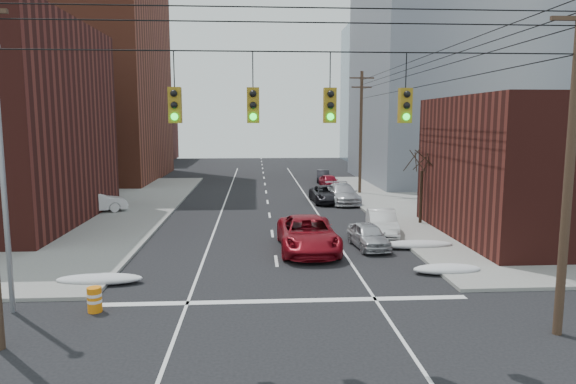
{
  "coord_description": "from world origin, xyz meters",
  "views": [
    {
      "loc": [
        -0.94,
        -11.83,
        6.68
      ],
      "look_at": [
        0.71,
        14.41,
        3.0
      ],
      "focal_mm": 32.0,
      "sensor_mm": 36.0,
      "label": 1
    }
  ],
  "objects": [
    {
      "name": "parked_car_e",
      "position": [
        6.4,
        38.85,
        0.64
      ],
      "size": [
        1.93,
        3.93,
        1.29
      ],
      "primitive_type": "imported",
      "rotation": [
        0.0,
        0.0,
        0.11
      ],
      "color": "maroon",
      "rests_on": "ground"
    },
    {
      "name": "lot_car_a",
      "position": [
        -12.51,
        25.16,
        0.89
      ],
      "size": [
        4.74,
        3.25,
        1.48
      ],
      "primitive_type": "imported",
      "rotation": [
        0.0,
        0.0,
        1.99
      ],
      "color": "silver",
      "rests_on": "sidewalk_nw"
    },
    {
      "name": "snow_east_far",
      "position": [
        7.4,
        14.0,
        0.21
      ],
      "size": [
        4.0,
        1.08,
        0.42
      ],
      "primitive_type": "ellipsoid",
      "color": "silver",
      "rests_on": "ground"
    },
    {
      "name": "parked_car_d",
      "position": [
        6.07,
        28.95,
        0.78
      ],
      "size": [
        2.44,
        5.47,
        1.56
      ],
      "primitive_type": "imported",
      "rotation": [
        0.0,
        0.0,
        0.05
      ],
      "color": "#B9B9BE",
      "rests_on": "ground"
    },
    {
      "name": "building_office",
      "position": [
        22.0,
        44.0,
        12.5
      ],
      "size": [
        22.0,
        20.0,
        25.0
      ],
      "primitive_type": "cube",
      "color": "gray",
      "rests_on": "ground"
    },
    {
      "name": "parked_car_b",
      "position": [
        6.4,
        17.23,
        0.73
      ],
      "size": [
        2.11,
        4.6,
        1.46
      ],
      "primitive_type": "imported",
      "rotation": [
        0.0,
        0.0,
        -0.13
      ],
      "color": "silver",
      "rests_on": "ground"
    },
    {
      "name": "snow_nw",
      "position": [
        -7.4,
        9.0,
        0.21
      ],
      "size": [
        3.5,
        1.08,
        0.42
      ],
      "primitive_type": "ellipsoid",
      "color": "silver",
      "rests_on": "ground"
    },
    {
      "name": "building_brick_tall",
      "position": [
        -24.0,
        48.0,
        15.0
      ],
      "size": [
        24.0,
        20.0,
        30.0
      ],
      "primitive_type": "cube",
      "color": "brown",
      "rests_on": "ground"
    },
    {
      "name": "building_brick_far",
      "position": [
        -26.0,
        74.0,
        6.0
      ],
      "size": [
        22.0,
        18.0,
        12.0
      ],
      "primitive_type": "cube",
      "color": "#481A15",
      "rests_on": "ground"
    },
    {
      "name": "bare_tree",
      "position": [
        9.59,
        20.0,
        2.32
      ],
      "size": [
        2.09,
        2.2,
        4.93
      ],
      "color": "black",
      "rests_on": "ground"
    },
    {
      "name": "utility_pole_right",
      "position": [
        8.5,
        3.0,
        5.78
      ],
      "size": [
        2.2,
        0.28,
        11.0
      ],
      "color": "#473323",
      "rests_on": "ground"
    },
    {
      "name": "building_glass",
      "position": [
        24.0,
        70.0,
        11.0
      ],
      "size": [
        20.0,
        18.0,
        22.0
      ],
      "primitive_type": "cube",
      "color": "gray",
      "rests_on": "ground"
    },
    {
      "name": "lot_car_c",
      "position": [
        -17.12,
        21.46,
        0.94
      ],
      "size": [
        5.71,
        3.09,
        1.57
      ],
      "primitive_type": "imported",
      "rotation": [
        0.0,
        0.0,
        1.74
      ],
      "color": "black",
      "rests_on": "sidewalk_nw"
    },
    {
      "name": "lot_car_b",
      "position": [
        -15.34,
        27.34,
        0.92
      ],
      "size": [
        5.76,
        3.09,
        1.54
      ],
      "primitive_type": "imported",
      "rotation": [
        0.0,
        0.0,
        1.67
      ],
      "color": "#B8B8BD",
      "rests_on": "sidewalk_nw"
    },
    {
      "name": "street_light",
      "position": [
        -9.5,
        6.0,
        5.54
      ],
      "size": [
        0.44,
        0.44,
        9.32
      ],
      "color": "gray",
      "rests_on": "ground"
    },
    {
      "name": "parked_car_a",
      "position": [
        4.95,
        14.3,
        0.66
      ],
      "size": [
        1.92,
        3.99,
        1.31
      ],
      "primitive_type": "imported",
      "rotation": [
        0.0,
        0.0,
        0.1
      ],
      "color": "#B7B8BD",
      "rests_on": "ground"
    },
    {
      "name": "red_pickup",
      "position": [
        1.7,
        13.89,
        0.87
      ],
      "size": [
        2.97,
        6.31,
        1.74
      ],
      "primitive_type": "imported",
      "rotation": [
        0.0,
        0.0,
        0.01
      ],
      "color": "maroon",
      "rests_on": "ground"
    },
    {
      "name": "construction_barrel",
      "position": [
        -6.63,
        5.85,
        0.46
      ],
      "size": [
        0.56,
        0.56,
        0.89
      ],
      "rotation": [
        0.0,
        0.0,
        0.11
      ],
      "color": "orange",
      "rests_on": "ground"
    },
    {
      "name": "traffic_signals",
      "position": [
        0.1,
        2.97,
        7.17
      ],
      "size": [
        17.0,
        0.42,
        2.02
      ],
      "color": "black",
      "rests_on": "ground"
    },
    {
      "name": "snow_ne",
      "position": [
        7.4,
        9.5,
        0.21
      ],
      "size": [
        3.0,
        1.08,
        0.42
      ],
      "primitive_type": "ellipsoid",
      "color": "silver",
      "rests_on": "ground"
    },
    {
      "name": "parked_car_f",
      "position": [
        6.4,
        43.74,
        0.64
      ],
      "size": [
        1.78,
        3.99,
        1.27
      ],
      "primitive_type": "imported",
      "rotation": [
        0.0,
        0.0,
        -0.12
      ],
      "color": "black",
      "rests_on": "ground"
    },
    {
      "name": "parked_car_c",
      "position": [
        4.8,
        29.35,
        0.69
      ],
      "size": [
        2.52,
        5.06,
        1.38
      ],
      "primitive_type": "imported",
      "rotation": [
        0.0,
        0.0,
        0.05
      ],
      "color": "black",
      "rests_on": "ground"
    },
    {
      "name": "utility_pole_far",
      "position": [
        8.5,
        34.0,
        5.78
      ],
      "size": [
        2.2,
        0.28,
        11.0
      ],
      "color": "#473323",
      "rests_on": "ground"
    }
  ]
}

